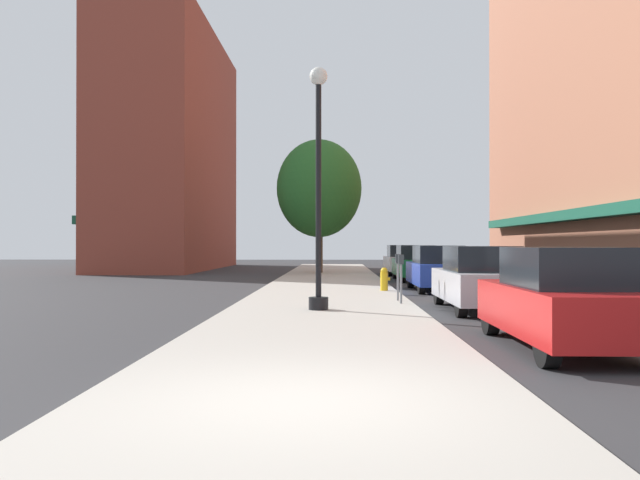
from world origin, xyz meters
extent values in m
plane|color=#2D2D30|center=(4.00, 18.00, 0.00)|extent=(90.00, 90.00, 0.00)
cube|color=#A8A399|center=(0.00, 19.00, 0.06)|extent=(4.80, 50.00, 0.12)
cube|color=#144C38|center=(11.65, 22.00, 3.10)|extent=(0.90, 34.00, 0.50)
cube|color=brown|center=(-11.00, 37.00, 8.11)|extent=(6.00, 18.00, 16.22)
cube|color=#144C38|center=(-14.35, 37.00, 3.10)|extent=(0.90, 15.30, 0.50)
cylinder|color=black|center=(-0.12, 8.95, 0.27)|extent=(0.48, 0.48, 0.30)
cylinder|color=black|center=(-0.12, 8.95, 3.02)|extent=(0.14, 0.14, 5.20)
sphere|color=silver|center=(-0.12, 8.95, 5.80)|extent=(0.44, 0.44, 0.44)
cylinder|color=gold|center=(1.95, 15.27, 0.43)|extent=(0.26, 0.26, 0.62)
sphere|color=gold|center=(1.95, 15.27, 0.79)|extent=(0.24, 0.24, 0.24)
cylinder|color=gold|center=(2.09, 15.27, 0.52)|extent=(0.12, 0.10, 0.10)
cylinder|color=slate|center=(2.05, 10.59, 0.65)|extent=(0.06, 0.06, 1.05)
cube|color=#33383D|center=(2.05, 10.59, 1.30)|extent=(0.14, 0.09, 0.26)
cylinder|color=slate|center=(2.05, 11.47, 0.65)|extent=(0.06, 0.06, 1.05)
cube|color=#33383D|center=(2.05, 11.47, 1.30)|extent=(0.14, 0.09, 0.26)
cylinder|color=#4C3823|center=(-0.64, 28.95, 1.59)|extent=(0.40, 0.40, 2.93)
ellipsoid|color=#235B23|center=(-0.64, 28.95, 4.83)|extent=(4.75, 4.75, 5.46)
cylinder|color=black|center=(3.22, 5.60, 0.32)|extent=(0.22, 0.64, 0.64)
cylinder|color=black|center=(4.78, 5.60, 0.32)|extent=(0.22, 0.64, 0.64)
cylinder|color=black|center=(3.22, 2.40, 0.32)|extent=(0.22, 0.64, 0.64)
cube|color=red|center=(4.00, 4.00, 0.64)|extent=(1.80, 4.30, 0.76)
cube|color=black|center=(4.00, 3.85, 1.34)|extent=(1.56, 2.20, 0.64)
cylinder|color=black|center=(3.22, 11.60, 0.32)|extent=(0.22, 0.64, 0.64)
cylinder|color=black|center=(4.78, 11.60, 0.32)|extent=(0.22, 0.64, 0.64)
cylinder|color=black|center=(3.22, 8.40, 0.32)|extent=(0.22, 0.64, 0.64)
cylinder|color=black|center=(4.78, 8.40, 0.32)|extent=(0.22, 0.64, 0.64)
cube|color=#B2B2BA|center=(4.00, 10.00, 0.64)|extent=(1.80, 4.30, 0.76)
cube|color=black|center=(4.00, 9.85, 1.34)|extent=(1.56, 2.20, 0.64)
cylinder|color=black|center=(3.22, 18.40, 0.32)|extent=(0.22, 0.64, 0.64)
cylinder|color=black|center=(4.78, 18.40, 0.32)|extent=(0.22, 0.64, 0.64)
cylinder|color=black|center=(3.22, 15.20, 0.32)|extent=(0.22, 0.64, 0.64)
cylinder|color=black|center=(4.78, 15.20, 0.32)|extent=(0.22, 0.64, 0.64)
cube|color=#1E389E|center=(4.00, 16.80, 0.64)|extent=(1.80, 4.30, 0.76)
cube|color=black|center=(4.00, 16.65, 1.34)|extent=(1.56, 2.20, 0.64)
cylinder|color=black|center=(3.22, 24.86, 0.32)|extent=(0.22, 0.64, 0.64)
cylinder|color=black|center=(4.78, 24.86, 0.32)|extent=(0.22, 0.64, 0.64)
cylinder|color=black|center=(3.22, 21.66, 0.32)|extent=(0.22, 0.64, 0.64)
cylinder|color=black|center=(4.78, 21.66, 0.32)|extent=(0.22, 0.64, 0.64)
cube|color=#196638|center=(4.00, 23.26, 0.64)|extent=(1.80, 4.30, 0.76)
cube|color=black|center=(4.00, 23.11, 1.34)|extent=(1.56, 2.20, 0.64)
cylinder|color=black|center=(3.22, 30.47, 0.32)|extent=(0.22, 0.64, 0.64)
cylinder|color=black|center=(4.78, 30.47, 0.32)|extent=(0.22, 0.64, 0.64)
cylinder|color=black|center=(3.22, 27.27, 0.32)|extent=(0.22, 0.64, 0.64)
cylinder|color=black|center=(4.78, 27.27, 0.32)|extent=(0.22, 0.64, 0.64)
cube|color=silver|center=(4.00, 28.87, 0.64)|extent=(1.80, 4.30, 0.76)
cube|color=black|center=(4.00, 28.72, 1.34)|extent=(1.56, 2.20, 0.64)
camera|label=1|loc=(0.31, -6.40, 1.71)|focal=35.53mm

